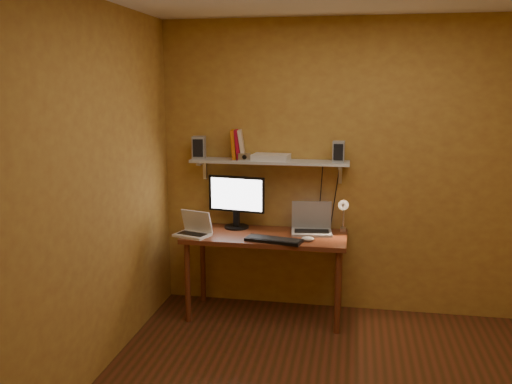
% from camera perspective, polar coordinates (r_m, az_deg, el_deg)
% --- Properties ---
extents(room, '(3.44, 3.24, 2.64)m').
position_cam_1_polar(room, '(3.28, 9.59, -1.67)').
color(room, '#5B2817').
rests_on(room, ground).
extents(desk, '(1.40, 0.60, 0.75)m').
position_cam_1_polar(desk, '(4.74, 1.01, -5.48)').
color(desk, maroon).
rests_on(desk, ground).
extents(wall_shelf, '(1.40, 0.25, 0.21)m').
position_cam_1_polar(wall_shelf, '(4.78, 1.42, 3.18)').
color(wall_shelf, silver).
rests_on(wall_shelf, room).
extents(monitor, '(0.52, 0.25, 0.47)m').
position_cam_1_polar(monitor, '(4.88, -2.08, -0.75)').
color(monitor, black).
rests_on(monitor, desk).
extents(laptop, '(0.38, 0.29, 0.27)m').
position_cam_1_polar(laptop, '(4.80, 5.87, -3.40)').
color(laptop, gray).
rests_on(laptop, desk).
extents(netbook, '(0.34, 0.28, 0.21)m').
position_cam_1_polar(netbook, '(4.71, -6.51, -3.85)').
color(netbook, white).
rests_on(netbook, desk).
extents(keyboard, '(0.49, 0.25, 0.03)m').
position_cam_1_polar(keyboard, '(4.50, 1.88, -5.08)').
color(keyboard, black).
rests_on(keyboard, desk).
extents(mouse, '(0.11, 0.07, 0.04)m').
position_cam_1_polar(mouse, '(4.53, 5.49, -4.94)').
color(mouse, white).
rests_on(mouse, desk).
extents(desk_lamp, '(0.09, 0.23, 0.38)m').
position_cam_1_polar(desk_lamp, '(4.73, 9.19, -1.97)').
color(desk_lamp, silver).
rests_on(desk_lamp, desk).
extents(speaker_left, '(0.12, 0.12, 0.20)m').
position_cam_1_polar(speaker_left, '(4.90, -6.02, 4.69)').
color(speaker_left, gray).
rests_on(speaker_left, wall_shelf).
extents(speaker_right, '(0.10, 0.10, 0.18)m').
position_cam_1_polar(speaker_right, '(4.71, 8.69, 4.24)').
color(speaker_right, gray).
rests_on(speaker_right, wall_shelf).
extents(books, '(0.16, 0.19, 0.26)m').
position_cam_1_polar(books, '(4.84, -1.95, 5.02)').
color(books, '#CD6313').
rests_on(books, wall_shelf).
extents(shelf_camera, '(0.11, 0.07, 0.06)m').
position_cam_1_polar(shelf_camera, '(4.75, -1.27, 3.72)').
color(shelf_camera, silver).
rests_on(shelf_camera, wall_shelf).
extents(router, '(0.34, 0.24, 0.05)m').
position_cam_1_polar(router, '(4.78, 1.59, 3.70)').
color(router, white).
rests_on(router, wall_shelf).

